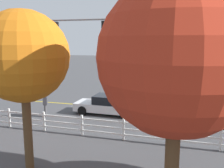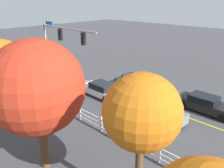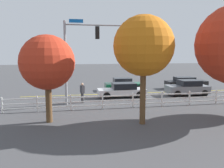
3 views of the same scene
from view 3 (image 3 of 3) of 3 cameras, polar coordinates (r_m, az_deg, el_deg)
name	(u,v)px [view 3 (image 3 of 3)]	position (r m, az deg, el deg)	size (l,w,h in m)	color
ground_plane	(122,94)	(24.10, 2.45, -2.35)	(120.00, 120.00, 0.00)	#444447
lane_center_stripe	(159,92)	(25.29, 11.32, -2.00)	(28.00, 0.16, 0.01)	gold
signal_assembly	(92,45)	(19.11, -4.90, 9.44)	(7.40, 0.37, 6.81)	gray
car_0	(124,84)	(26.03, 2.85, -0.11)	(4.30, 1.97, 1.40)	#0C4C2D
car_1	(122,90)	(22.19, 2.51, -1.52)	(4.54, 1.93, 1.35)	silver
car_2	(186,83)	(28.65, 17.56, 0.27)	(4.76, 1.86, 1.37)	black
car_3	(187,88)	(24.32, 17.95, -0.90)	(4.14, 2.23, 1.51)	slate
pedestrian	(82,92)	(19.78, -7.26, -1.92)	(0.39, 0.47, 1.69)	#3F3F42
white_rail_fence	(176,98)	(19.31, 15.33, -3.36)	(26.10, 0.10, 1.15)	white
tree_1	(144,46)	(13.62, 7.74, 9.14)	(3.50, 3.50, 6.36)	brown
tree_4	(47,63)	(14.37, -15.53, 5.03)	(3.27, 3.27, 5.28)	brown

